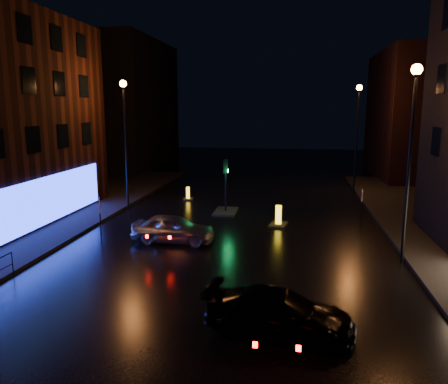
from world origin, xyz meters
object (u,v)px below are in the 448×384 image
Objects in this scene: bollard_far at (188,197)px; dark_sedan at (280,313)px; silver_hatchback at (173,228)px; traffic_signal at (226,205)px; road_sign_right at (362,198)px; bollard_near at (278,221)px; road_sign_left at (100,209)px.

dark_sedan is at bearing -79.46° from bollard_far.
silver_hatchback is 3.48× the size of bollard_far.
road_sign_right is (8.18, -1.51, 1.01)m from traffic_signal.
dark_sedan is at bearing -78.35° from bollard_near.
traffic_signal is at bearing 29.90° from road_sign_left.
road_sign_left is at bearing -126.91° from traffic_signal.
silver_hatchback is 2.77× the size of bollard_near.
bollard_near is at bearing 19.89° from road_sign_right.
bollard_near is 1.26× the size of bollard_far.
silver_hatchback is at bearing -103.69° from traffic_signal.
bollard_far is at bearing 56.52° from road_sign_left.
road_sign_left is at bearing 97.34° from silver_hatchback.
traffic_signal is 0.77× the size of dark_sedan.
traffic_signal is 2.91× the size of bollard_far.
bollard_far is (-1.74, 10.24, -0.50)m from silver_hatchback.
road_sign_left is at bearing 57.46° from dark_sedan.
traffic_signal is at bearing -4.98° from road_sign_right.
bollard_far is 10.90m from road_sign_left.
dark_sedan reaches higher than bollard_far.
bollard_near is (-0.47, 12.21, -0.39)m from dark_sedan.
road_sign_left is at bearing -144.26° from bollard_near.
dark_sedan is 14.10m from road_sign_right.
bollard_near is at bearing 10.11° from dark_sedan.
dark_sedan is 19.90m from bollard_far.
silver_hatchback is 10.40m from bollard_far.
bollard_near is (5.10, 3.94, -0.44)m from silver_hatchback.
traffic_signal is 4.92m from bollard_far.
road_sign_right reaches higher than bollard_near.
bollard_far is (-3.37, 3.58, -0.30)m from traffic_signal.
traffic_signal is at bearing 151.36° from bollard_near.
road_sign_right is (4.24, 13.42, 0.87)m from dark_sedan.
dark_sedan is 12.18m from road_sign_left.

